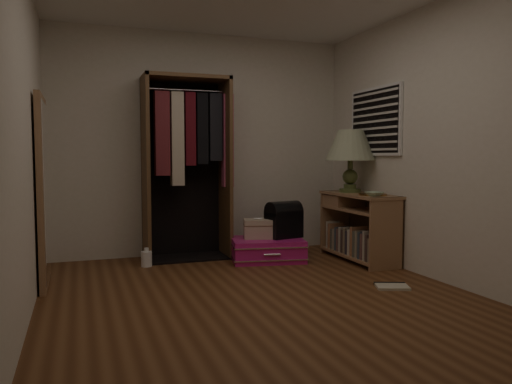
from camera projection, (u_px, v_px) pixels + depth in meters
ground at (260, 297)px, 4.14m from camera, size 4.00×4.00×0.00m
room_walls at (267, 115)px, 4.10m from camera, size 3.52×4.02×2.60m
console_bookshelf at (356, 225)px, 5.61m from camera, size 0.42×1.12×0.75m
open_wardrobe at (188, 151)px, 5.64m from camera, size 1.01×0.50×2.05m
floor_mirror at (43, 191)px, 4.45m from camera, size 0.06×0.80×1.70m
pink_suitcase at (267, 250)px, 5.57m from camera, size 0.90×0.72×0.25m
train_case at (258, 229)px, 5.57m from camera, size 0.36×0.30×0.23m
black_bag at (284, 219)px, 5.63m from camera, size 0.42×0.32×0.41m
table_lamp at (350, 147)px, 5.70m from camera, size 0.73×0.73×0.71m
brass_tray at (373, 194)px, 5.29m from camera, size 0.31×0.31×0.02m
ceramic_bowl at (374, 194)px, 5.17m from camera, size 0.23×0.23×0.04m
white_jug at (146, 259)px, 5.26m from camera, size 0.12×0.12×0.20m
floor_book at (392, 286)px, 4.43m from camera, size 0.34×0.31×0.03m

